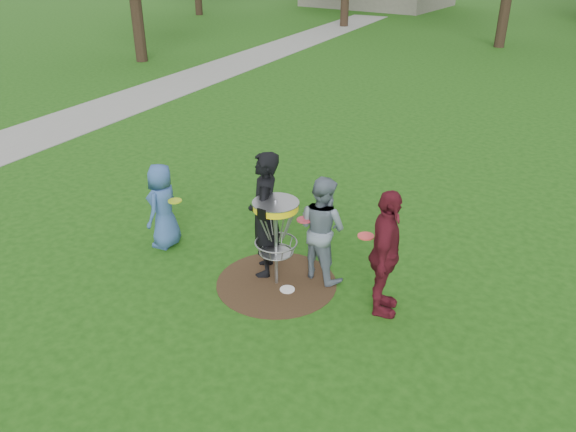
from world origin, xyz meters
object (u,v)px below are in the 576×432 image
Objects in this scene: player_black at (264,215)px; disc_golf_basket at (276,223)px; player_blue at (163,206)px; player_grey at (322,228)px; player_maroon at (385,254)px.

disc_golf_basket is at bearing 29.86° from player_black.
player_blue is 2.71m from player_grey.
player_black reaches higher than player_grey.
player_maroon is 1.61m from disc_golf_basket.
player_maroon is at bearing 175.80° from player_grey.
player_blue is 2.22m from disc_golf_basket.
player_black is 1.41× the size of disc_golf_basket.
disc_golf_basket is (0.34, -0.18, 0.05)m from player_black.
player_grey is at bearing 55.24° from player_maroon.
player_blue is 0.74× the size of player_black.
player_maroon is at bearing 81.01° from player_blue.
player_maroon reaches higher than player_blue.
player_blue is at bearing -113.74° from player_black.
player_maroon is 1.31× the size of disc_golf_basket.
player_grey is 0.74m from disc_golf_basket.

